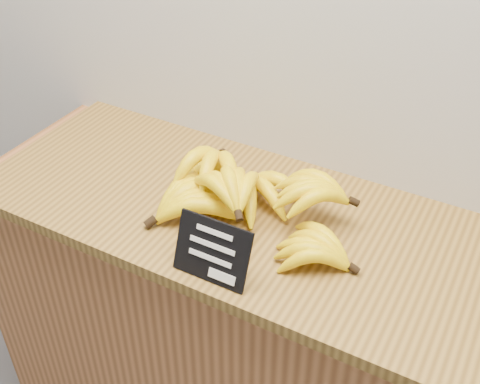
# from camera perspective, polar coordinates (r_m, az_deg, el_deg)

# --- Properties ---
(counter) EXTENTS (1.45, 0.50, 0.90)m
(counter) POSITION_cam_1_polar(r_m,az_deg,el_deg) (1.73, 0.83, -14.41)
(counter) COLOR #A96836
(counter) RESTS_ON ground
(counter_top) EXTENTS (1.31, 0.54, 0.03)m
(counter_top) POSITION_cam_1_polar(r_m,az_deg,el_deg) (1.40, 0.99, -2.37)
(counter_top) COLOR olive
(counter_top) RESTS_ON counter
(chalkboard_sign) EXTENTS (0.16, 0.05, 0.12)m
(chalkboard_sign) POSITION_cam_1_polar(r_m,az_deg,el_deg) (1.20, -2.67, -5.62)
(chalkboard_sign) COLOR black
(chalkboard_sign) RESTS_ON counter_top
(banana_pile) EXTENTS (0.54, 0.35, 0.12)m
(banana_pile) POSITION_cam_1_polar(r_m,az_deg,el_deg) (1.35, 0.18, -0.16)
(banana_pile) COLOR yellow
(banana_pile) RESTS_ON counter_top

